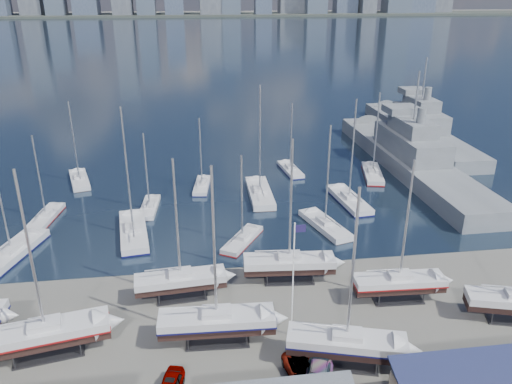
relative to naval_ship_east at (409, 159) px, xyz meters
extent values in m
plane|color=#605E59|center=(-33.34, -39.49, -1.67)|extent=(1400.00, 1400.00, 0.00)
cube|color=#182838|center=(-33.34, 270.51, -1.82)|extent=(1400.00, 600.00, 0.40)
cube|color=#2D332D|center=(-33.34, 530.51, -0.57)|extent=(1400.00, 80.00, 2.20)
cube|color=#2D2D33|center=(-50.41, -41.57, -1.59)|extent=(6.12, 3.68, 0.16)
cube|color=black|center=(-50.41, -41.57, -0.05)|extent=(10.68, 4.44, 0.83)
cube|color=#B8B7BC|center=(-50.41, -41.57, 0.78)|extent=(10.77, 4.86, 0.83)
cube|color=maroon|center=(-50.41, -41.57, 0.40)|extent=(10.87, 4.91, 0.17)
cube|color=#B8B7BC|center=(-50.41, -41.57, 1.44)|extent=(2.89, 2.22, 0.50)
cylinder|color=#B2B2B7|center=(-50.41, -41.57, 8.21)|extent=(0.22, 0.22, 14.04)
cube|color=#2D2D33|center=(-39.14, -34.53, -1.59)|extent=(5.16, 2.70, 0.16)
cube|color=black|center=(-39.14, -34.53, -0.11)|extent=(9.21, 2.93, 0.72)
cube|color=#B8B7BC|center=(-39.14, -34.53, 0.62)|extent=(9.24, 3.31, 0.72)
cube|color=#B8B7BC|center=(-39.14, -34.53, 1.23)|extent=(2.39, 1.71, 0.50)
cylinder|color=#B2B2B7|center=(-39.14, -34.53, 7.10)|extent=(0.22, 0.22, 12.23)
cube|color=#2D2D33|center=(-35.95, -41.78, -1.59)|extent=(5.70, 2.79, 0.16)
cube|color=black|center=(-35.95, -41.78, -0.06)|extent=(10.27, 2.84, 0.81)
cube|color=#B8B7BC|center=(-35.95, -41.78, 0.75)|extent=(10.28, 3.27, 0.81)
cube|color=#0D0E44|center=(-35.95, -41.78, 0.38)|extent=(10.39, 3.30, 0.16)
cube|color=#B8B7BC|center=(-35.95, -41.78, 1.41)|extent=(2.61, 1.81, 0.50)
cylinder|color=#B2B2B7|center=(-35.95, -41.78, 8.03)|extent=(0.22, 0.22, 13.74)
cube|color=#2D2D33|center=(-27.70, -32.77, -1.59)|extent=(5.50, 2.86, 0.16)
cube|color=black|center=(-27.70, -32.77, -0.08)|extent=(9.82, 3.08, 0.77)
cube|color=#B8B7BC|center=(-27.70, -32.77, 0.69)|extent=(9.85, 3.48, 0.77)
cube|color=#B8B7BC|center=(-27.70, -32.77, 1.33)|extent=(2.54, 1.81, 0.50)
cylinder|color=#B2B2B7|center=(-27.70, -32.77, 7.60)|extent=(0.22, 0.22, 13.05)
cube|color=#2D2D33|center=(-25.53, -46.11, -1.59)|extent=(5.85, 3.86, 0.16)
cube|color=black|center=(-25.53, -46.11, -0.08)|extent=(10.03, 4.96, 0.78)
cube|color=#B8B7BC|center=(-25.53, -46.11, 0.70)|extent=(10.14, 5.35, 0.78)
cube|color=#0D0E44|center=(-25.53, -46.11, 0.34)|extent=(10.24, 5.41, 0.16)
cube|color=#B8B7BC|center=(-25.53, -46.11, 1.34)|extent=(2.80, 2.26, 0.50)
cylinder|color=#B2B2B7|center=(-25.53, -46.11, 7.69)|extent=(0.22, 0.22, 13.18)
cube|color=#2D2D33|center=(-17.54, -37.83, -1.59)|extent=(5.08, 2.48, 0.16)
cube|color=black|center=(-17.54, -37.83, -0.11)|extent=(9.15, 2.52, 0.73)
cube|color=#B8B7BC|center=(-17.54, -37.83, 0.62)|extent=(9.16, 2.90, 0.73)
cube|color=maroon|center=(-17.54, -37.83, 0.29)|extent=(9.25, 2.93, 0.15)
cube|color=#B8B7BC|center=(-17.54, -37.83, 1.23)|extent=(2.33, 1.61, 0.50)
cylinder|color=#B2B2B7|center=(-17.54, -37.83, 7.10)|extent=(0.22, 0.22, 12.24)
cube|color=black|center=(-58.84, -23.61, -1.98)|extent=(5.80, 11.51, 0.90)
cube|color=#B8B7BC|center=(-58.84, -23.61, -1.08)|extent=(6.25, 11.65, 0.90)
cube|color=#0D0E44|center=(-58.84, -23.61, -1.49)|extent=(6.31, 11.76, 0.18)
cube|color=#B8B7BC|center=(-58.84, -23.61, -0.38)|extent=(2.61, 3.23, 0.50)
cube|color=black|center=(-57.46, -13.47, -1.88)|extent=(3.16, 8.41, 0.66)
cube|color=#B8B7BC|center=(-57.46, -13.47, -1.22)|extent=(3.50, 8.46, 0.66)
cube|color=maroon|center=(-57.46, -13.47, -1.53)|extent=(3.53, 8.55, 0.13)
cube|color=#B8B7BC|center=(-57.46, -13.47, -0.65)|extent=(1.67, 2.24, 0.50)
cylinder|color=#B2B2B7|center=(-57.46, -13.47, 4.65)|extent=(0.22, 0.22, 11.09)
cube|color=black|center=(-55.63, 0.42, -1.91)|extent=(4.55, 9.44, 0.73)
cube|color=#B8B7BC|center=(-55.63, 0.42, -1.18)|extent=(4.92, 9.54, 0.73)
cube|color=#B8B7BC|center=(-55.63, 0.42, -0.56)|extent=(2.10, 2.62, 0.50)
cylinder|color=#B2B2B7|center=(-55.63, 0.42, 5.39)|extent=(0.22, 0.22, 12.40)
cube|color=black|center=(-45.25, -19.82, -1.99)|extent=(4.23, 11.77, 0.92)
cube|color=#B8B7BC|center=(-45.25, -19.82, -1.07)|extent=(4.71, 11.83, 0.92)
cube|color=#0D0E44|center=(-45.25, -19.82, -1.49)|extent=(4.76, 11.95, 0.18)
cube|color=#B8B7BC|center=(-45.25, -19.82, -0.36)|extent=(2.30, 3.11, 0.50)
cylinder|color=#B2B2B7|center=(-45.25, -19.82, 7.16)|extent=(0.22, 0.22, 15.54)
cube|color=black|center=(-43.71, -12.04, -1.87)|extent=(2.46, 7.89, 0.62)
cube|color=#B8B7BC|center=(-43.71, -12.04, -1.25)|extent=(2.79, 7.91, 0.62)
cube|color=#B8B7BC|center=(-43.71, -12.04, -0.69)|extent=(1.46, 2.04, 0.50)
cylinder|color=#B2B2B7|center=(-43.71, -12.04, 4.31)|extent=(0.22, 0.22, 10.48)
cube|color=black|center=(-36.03, -4.62, -1.87)|extent=(2.88, 7.94, 0.62)
cube|color=#B8B7BC|center=(-36.03, -4.62, -1.25)|extent=(3.20, 7.99, 0.62)
cube|color=#0D0E44|center=(-36.03, -4.62, -1.53)|extent=(3.23, 8.07, 0.12)
cube|color=#B8B7BC|center=(-36.03, -4.62, -0.69)|extent=(1.55, 2.10, 0.50)
cylinder|color=#B2B2B7|center=(-36.03, -4.62, 4.31)|extent=(0.22, 0.22, 10.48)
cube|color=black|center=(-31.73, -23.65, -1.87)|extent=(5.70, 7.65, 0.63)
cube|color=#B8B7BC|center=(-31.73, -23.65, -1.24)|extent=(5.98, 7.82, 0.63)
cube|color=maroon|center=(-31.73, -23.65, -1.53)|extent=(6.04, 7.90, 0.13)
cube|color=#B8B7BC|center=(-31.73, -23.65, -0.68)|extent=(2.15, 2.36, 0.50)
cylinder|color=#B2B2B7|center=(-31.73, -23.65, 4.36)|extent=(0.22, 0.22, 10.58)
cube|color=black|center=(-27.51, -9.29, -1.99)|extent=(2.93, 11.68, 0.93)
cube|color=#B8B7BC|center=(-27.51, -9.29, -1.06)|extent=(3.42, 11.69, 0.93)
cube|color=#B8B7BC|center=(-27.51, -9.29, -0.34)|extent=(2.00, 2.94, 0.50)
cylinder|color=#B2B2B7|center=(-27.51, -9.29, 7.27)|extent=(0.22, 0.22, 15.72)
cube|color=black|center=(-20.78, 0.85, -1.88)|extent=(2.95, 8.44, 0.66)
cube|color=#B8B7BC|center=(-20.78, 0.85, -1.22)|extent=(3.30, 8.48, 0.66)
cube|color=#0D0E44|center=(-20.78, 0.85, -1.53)|extent=(3.33, 8.56, 0.13)
cube|color=#B8B7BC|center=(-20.78, 0.85, -0.64)|extent=(1.63, 2.22, 0.50)
cylinder|color=#B2B2B7|center=(-20.78, 0.85, 4.68)|extent=(0.22, 0.22, 11.15)
cube|color=black|center=(-20.57, -21.10, -1.93)|extent=(4.86, 9.87, 0.77)
cube|color=#B8B7BC|center=(-20.57, -21.10, -1.16)|extent=(5.25, 9.98, 0.77)
cube|color=#B8B7BC|center=(-20.57, -21.10, -0.52)|extent=(2.22, 2.76, 0.50)
cylinder|color=#B2B2B7|center=(-20.57, -21.10, 5.72)|extent=(0.22, 0.22, 12.98)
cube|color=black|center=(-14.92, -13.46, -1.96)|extent=(3.72, 10.85, 0.85)
cube|color=#B8B7BC|center=(-14.92, -13.46, -1.11)|extent=(4.16, 10.90, 0.85)
cube|color=#0D0E44|center=(-14.92, -13.46, -1.50)|extent=(4.20, 11.01, 0.17)
cube|color=#B8B7BC|center=(-14.92, -13.46, -0.43)|extent=(2.08, 2.84, 0.50)
cylinder|color=#B2B2B7|center=(-14.92, -13.46, 6.50)|extent=(0.22, 0.22, 14.36)
cube|color=black|center=(-7.59, -3.16, -1.93)|extent=(4.50, 10.01, 0.78)
cube|color=#B8B7BC|center=(-7.59, -3.16, -1.15)|extent=(4.90, 10.11, 0.78)
cube|color=maroon|center=(-7.59, -3.16, -1.51)|extent=(4.95, 10.21, 0.16)
cube|color=#B8B7BC|center=(-7.59, -3.16, -0.51)|extent=(2.15, 2.75, 0.50)
cylinder|color=#B2B2B7|center=(-7.59, -3.16, 5.81)|extent=(0.22, 0.22, 13.15)
cube|color=slate|center=(0.00, -0.07, -1.16)|extent=(8.66, 50.59, 4.55)
cube|color=slate|center=(0.00, -0.07, 2.91)|extent=(6.67, 17.75, 3.60)
cube|color=slate|center=(0.00, -0.07, 5.91)|extent=(4.96, 10.16, 2.40)
cube|color=slate|center=(-0.06, 4.98, 7.61)|extent=(5.71, 5.11, 1.20)
cylinder|color=#B2B2B7|center=(0.00, -0.07, 11.11)|extent=(0.30, 0.30, 8.00)
cube|color=slate|center=(9.79, 17.79, -1.21)|extent=(7.87, 45.86, 4.12)
cube|color=slate|center=(9.79, 17.79, 2.65)|extent=(6.05, 16.09, 3.60)
cube|color=slate|center=(9.79, 17.79, 5.65)|extent=(4.50, 9.21, 2.40)
cube|color=slate|center=(9.84, 22.36, 7.35)|extent=(5.18, 4.64, 1.20)
cylinder|color=#B2B2B7|center=(9.79, 17.79, 10.85)|extent=(0.30, 0.30, 8.00)
imported|color=gray|center=(-29.46, -47.42, -0.98)|extent=(2.91, 5.19, 1.37)
imported|color=gray|center=(-28.44, -48.32, -0.89)|extent=(3.92, 5.79, 1.56)
cylinder|color=white|center=(-29.28, -41.93, 4.00)|extent=(0.12, 0.12, 11.34)
cube|color=#1B1440|center=(-28.81, -41.93, 9.10)|extent=(0.94, 0.05, 0.66)
camera|label=1|loc=(-37.39, -78.10, 27.51)|focal=35.00mm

